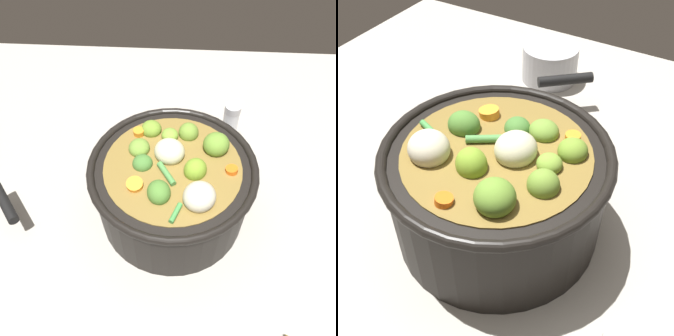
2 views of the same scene
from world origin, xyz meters
TOP-DOWN VIEW (x-y plane):
  - ground_plane at (0.00, 0.00)m, footprint 1.10×1.10m
  - cooking_pot at (0.00, 0.00)m, footprint 0.27×0.27m
  - salt_shaker at (0.11, 0.20)m, footprint 0.03×0.03m

SIDE VIEW (x-z plane):
  - ground_plane at x=0.00m, z-range 0.00..0.00m
  - salt_shaker at x=0.11m, z-range 0.00..0.09m
  - cooking_pot at x=0.00m, z-range -0.01..0.15m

